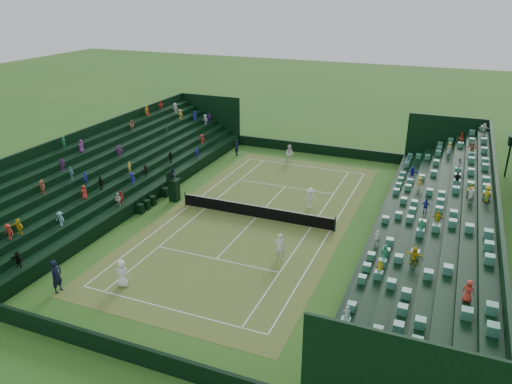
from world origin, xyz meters
TOP-DOWN VIEW (x-y plane):
  - ground at (0.00, 0.00)m, footprint 160.00×160.00m
  - court_surface at (0.00, 0.00)m, footprint 12.97×26.77m
  - perimeter_wall_north at (0.00, 15.88)m, footprint 17.17×0.20m
  - perimeter_wall_south at (0.00, -15.88)m, footprint 17.17×0.20m
  - perimeter_wall_east at (8.48, 0.00)m, footprint 0.20×31.77m
  - perimeter_wall_west at (-8.48, 0.00)m, footprint 0.20×31.77m
  - north_grandstand at (12.66, 0.00)m, footprint 6.60×32.00m
  - south_grandstand at (-12.66, 0.00)m, footprint 6.60×32.00m
  - tennis_net at (0.00, 0.00)m, footprint 11.67×0.10m
  - umpire_chair at (-7.02, 0.45)m, footprint 0.84×0.84m
  - courtside_chairs at (-8.15, -0.02)m, footprint 0.49×5.46m
  - player_near_west at (-3.48, -11.00)m, footprint 0.91×0.73m
  - player_near_east at (3.62, -5.00)m, footprint 0.71×0.53m
  - player_far_west at (-1.63, 12.34)m, footprint 0.92×0.76m
  - player_far_east at (3.11, 3.12)m, footprint 1.18×0.96m
  - line_judge_north at (-7.13, 12.46)m, footprint 0.51×0.66m
  - line_judge_south at (-6.42, -12.76)m, footprint 0.46×0.70m

SIDE VIEW (x-z plane):
  - ground at x=0.00m, z-range 0.00..0.00m
  - court_surface at x=0.00m, z-range 0.00..0.01m
  - courtside_chairs at x=-8.15m, z-range -0.13..0.93m
  - perimeter_wall_north at x=0.00m, z-range 0.00..1.00m
  - perimeter_wall_south at x=0.00m, z-range 0.00..1.00m
  - perimeter_wall_east at x=8.48m, z-range 0.00..1.00m
  - perimeter_wall_west at x=-8.48m, z-range 0.00..1.00m
  - tennis_net at x=0.00m, z-range 0.00..1.06m
  - player_far_east at x=3.11m, z-range 0.00..1.59m
  - line_judge_north at x=-7.13m, z-range 0.00..1.60m
  - player_near_west at x=-3.48m, z-range 0.00..1.62m
  - player_far_west at x=-1.63m, z-range 0.00..1.73m
  - player_near_east at x=3.62m, z-range 0.00..1.79m
  - line_judge_south at x=-6.42m, z-range 0.00..1.92m
  - umpire_chair at x=-7.02m, z-range -0.19..2.45m
  - north_grandstand at x=12.66m, z-range -0.90..4.00m
  - south_grandstand at x=-12.66m, z-range -0.90..4.00m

